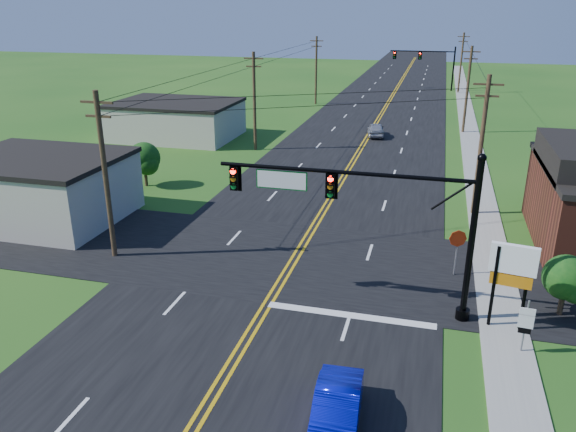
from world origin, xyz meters
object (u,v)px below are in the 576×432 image
(signal_mast_far, at_px, (426,61))
(blue_car, at_px, (336,413))
(signal_mast_main, at_px, (366,209))
(route_sign, at_px, (526,323))
(stop_sign, at_px, (457,243))

(signal_mast_far, relative_size, blue_car, 2.62)
(signal_mast_far, xyz_separation_m, blue_car, (0.23, -80.20, -3.85))
(signal_mast_main, distance_m, blue_car, 9.15)
(signal_mast_main, distance_m, route_sign, 7.75)
(blue_car, xyz_separation_m, stop_sign, (3.83, 12.54, 1.10))
(blue_car, height_order, route_sign, route_sign)
(signal_mast_far, height_order, blue_car, signal_mast_far)
(signal_mast_main, xyz_separation_m, stop_sign, (4.16, 4.34, -2.96))
(signal_mast_far, height_order, route_sign, signal_mast_far)
(signal_mast_main, xyz_separation_m, route_sign, (6.66, -2.02, -3.40))
(signal_mast_main, xyz_separation_m, signal_mast_far, (0.10, 72.00, -0.20))
(signal_mast_main, relative_size, route_sign, 4.86)
(blue_car, xyz_separation_m, route_sign, (6.33, 6.18, 0.66))
(signal_mast_main, xyz_separation_m, blue_car, (0.33, -8.20, -4.06))
(signal_mast_far, bearing_deg, signal_mast_main, -90.08)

